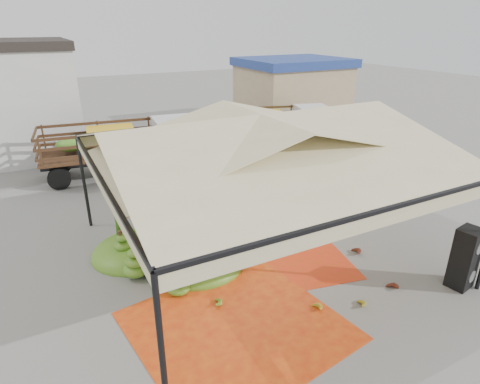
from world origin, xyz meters
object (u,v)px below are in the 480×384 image
banana_heap (199,225)px  speaker_stack (465,258)px  vendor (189,166)px  truck_left (127,143)px  truck_right (277,124)px

banana_heap → speaker_stack: 7.03m
banana_heap → vendor: 4.52m
speaker_stack → truck_left: (-5.34, 12.15, 0.57)m
truck_left → truck_right: (7.83, 0.30, -0.09)m
speaker_stack → truck_left: 13.29m
vendor → truck_left: size_ratio=0.28×
speaker_stack → truck_right: 12.71m
speaker_stack → truck_right: (2.49, 12.45, 0.48)m
vendor → truck_right: size_ratio=0.29×
banana_heap → vendor: vendor is taller
speaker_stack → truck_right: bearing=68.2°
truck_right → speaker_stack: bearing=-84.3°
speaker_stack → truck_left: truck_left is taller
vendor → speaker_stack: bearing=130.1°
banana_heap → truck_right: bearing=45.1°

